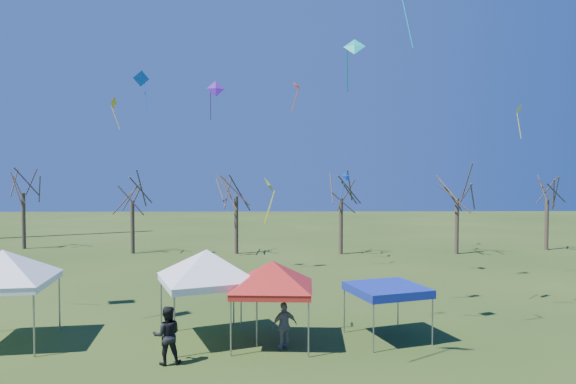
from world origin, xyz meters
name	(u,v)px	position (x,y,z in m)	size (l,w,h in m)	color
ground	(245,368)	(0.00, 0.00, 0.00)	(140.00, 140.00, 0.00)	#284014
tree_0	(23,173)	(-20.85, 27.38, 6.49)	(3.83, 3.83, 8.44)	#3D2D21
tree_1	(132,182)	(-10.77, 24.65, 5.79)	(3.42, 3.42, 7.54)	#3D2D21
tree_2	(236,176)	(-2.37, 24.38, 6.29)	(3.71, 3.71, 8.18)	#3D2D21
tree_3	(341,178)	(6.03, 24.04, 6.08)	(3.59, 3.59, 7.91)	#3D2D21
tree_4	(457,179)	(15.36, 24.00, 6.06)	(3.58, 3.58, 7.89)	#3D2D21
tree_5	(547,182)	(23.72, 26.07, 5.73)	(3.39, 3.39, 7.46)	#3D2D21
tent_white_west	(3,256)	(-9.26, 2.49, 3.36)	(4.68, 4.68, 4.16)	gray
tent_white_mid	(207,256)	(-1.69, 2.99, 3.28)	(4.29, 4.29, 4.06)	gray
tent_red	(272,266)	(0.86, 2.43, 2.96)	(4.15, 4.15, 3.67)	gray
tent_blue	(387,290)	(5.32, 2.97, 1.92)	(3.34, 3.34, 2.09)	gray
person_grey	(284,325)	(1.31, 1.89, 0.86)	(1.01, 0.42, 1.72)	slate
person_dark	(167,335)	(-2.68, 0.43, 0.99)	(0.96, 0.75, 1.97)	black
kite_11	(216,89)	(-2.90, 15.75, 11.79)	(1.18, 0.68, 2.52)	#5719AF
kite_13	(113,103)	(-11.27, 21.85, 11.70)	(0.69, 0.97, 2.45)	yellow
kite_27	(354,47)	(4.05, 3.33, 11.39)	(0.94, 0.69, 2.09)	#0CBCA5
kite_12	(519,110)	(19.89, 23.30, 11.47)	(0.92, 0.97, 2.76)	yellow
kite_2	(141,79)	(-8.84, 20.49, 13.26)	(1.25, 0.97, 2.94)	blue
kite_1	(270,186)	(0.76, 3.27, 5.96)	(0.60, 0.88, 1.86)	#FFF51A
kite_22	(346,178)	(5.68, 18.48, 6.15)	(0.88, 0.81, 2.38)	blue
kite_19	(297,86)	(2.35, 19.68, 12.62)	(0.90, 0.99, 2.16)	red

